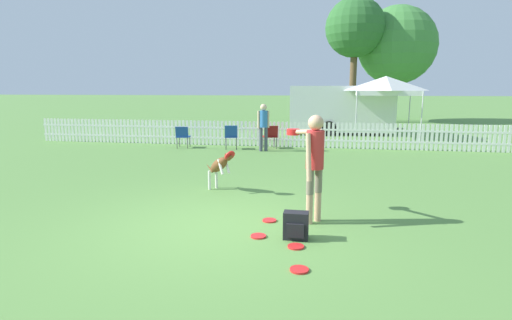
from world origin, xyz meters
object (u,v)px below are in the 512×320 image
object	(u,v)px
folding_chair_center	(183,135)
folding_chair_green_right	(231,135)
frisbee_midfield	(258,236)
frisbee_far_scatter	(299,270)
canopy_tent_main	(386,86)
frisbee_near_handler	(296,246)
handler_person	(313,155)
folding_chair_blue_left	(270,135)
leaping_dog	(220,165)
spectator_standing	(263,123)
backpack_on_grass	(296,226)
tree_right_grove	(355,28)
frisbee_near_dog	(269,220)
equipment_trailer	(340,108)
tree_left_grove	(397,46)

from	to	relation	value
folding_chair_center	folding_chair_green_right	xyz separation A→B (m)	(1.80, -0.03, 0.05)
frisbee_midfield	frisbee_far_scatter	bearing A→B (deg)	-56.03
folding_chair_green_right	canopy_tent_main	distance (m)	7.51
frisbee_near_handler	folding_chair_green_right	world-z (taller)	folding_chair_green_right
handler_person	folding_chair_blue_left	size ratio (longest dim) A/B	2.07
leaping_dog	folding_chair_green_right	size ratio (longest dim) A/B	1.05
leaping_dog	spectator_standing	bearing A→B (deg)	-140.75
backpack_on_grass	canopy_tent_main	distance (m)	13.12
backpack_on_grass	tree_right_grove	world-z (taller)	tree_right_grove
handler_person	tree_right_grove	xyz separation A→B (m)	(1.65, 19.68, 4.63)
frisbee_near_dog	frisbee_midfield	bearing A→B (deg)	-94.47
frisbee_near_handler	frisbee_midfield	bearing A→B (deg)	152.88
frisbee_near_dog	backpack_on_grass	distance (m)	0.87
folding_chair_center	tree_right_grove	bearing A→B (deg)	-124.88
equipment_trailer	frisbee_far_scatter	bearing A→B (deg)	-97.51
tree_left_grove	handler_person	bearing A→B (deg)	-101.65
backpack_on_grass	equipment_trailer	world-z (taller)	equipment_trailer
equipment_trailer	folding_chair_blue_left	bearing A→B (deg)	-119.33
handler_person	spectator_standing	world-z (taller)	handler_person
frisbee_near_dog	spectator_standing	size ratio (longest dim) A/B	0.14
folding_chair_green_right	canopy_tent_main	size ratio (longest dim) A/B	0.32
frisbee_midfield	spectator_standing	bearing A→B (deg)	98.69
frisbee_far_scatter	tree_right_grove	xyz separation A→B (m)	(1.72, 21.51, 5.71)
folding_chair_center	spectator_standing	world-z (taller)	spectator_standing
frisbee_midfield	frisbee_near_handler	bearing A→B (deg)	-27.12
tree_left_grove	frisbee_near_dog	bearing A→B (deg)	-103.31
folding_chair_green_right	equipment_trailer	size ratio (longest dim) A/B	0.15
frisbee_near_handler	equipment_trailer	bearing A→B (deg)	86.38
tree_right_grove	canopy_tent_main	bearing A→B (deg)	-83.08
leaping_dog	tree_right_grove	world-z (taller)	tree_right_grove
folding_chair_blue_left	folding_chair_green_right	world-z (taller)	folding_chair_green_right
frisbee_midfield	backpack_on_grass	bearing A→B (deg)	2.30
frisbee_midfield	equipment_trailer	size ratio (longest dim) A/B	0.04
spectator_standing	equipment_trailer	size ratio (longest dim) A/B	0.29
handler_person	canopy_tent_main	size ratio (longest dim) A/B	0.65
frisbee_near_dog	canopy_tent_main	world-z (taller)	canopy_tent_main
frisbee_near_handler	equipment_trailer	xyz separation A→B (m)	(0.91, 14.34, 1.18)
handler_person	folding_chair_green_right	world-z (taller)	handler_person
folding_chair_green_right	frisbee_near_dog	bearing A→B (deg)	94.92
equipment_trailer	tree_right_grove	world-z (taller)	tree_right_grove
handler_person	backpack_on_grass	world-z (taller)	handler_person
frisbee_midfield	folding_chair_center	xyz separation A→B (m)	(-4.19, 8.17, 0.46)
folding_chair_center	handler_person	bearing A→B (deg)	117.04
equipment_trailer	folding_chair_green_right	bearing A→B (deg)	-127.63
folding_chair_center	tree_right_grove	distance (m)	14.95
frisbee_near_handler	equipment_trailer	size ratio (longest dim) A/B	0.04
frisbee_near_dog	leaping_dog	bearing A→B (deg)	126.99
frisbee_near_dog	equipment_trailer	bearing A→B (deg)	83.92
frisbee_midfield	folding_chair_center	bearing A→B (deg)	117.18
handler_person	tree_right_grove	distance (m)	20.29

